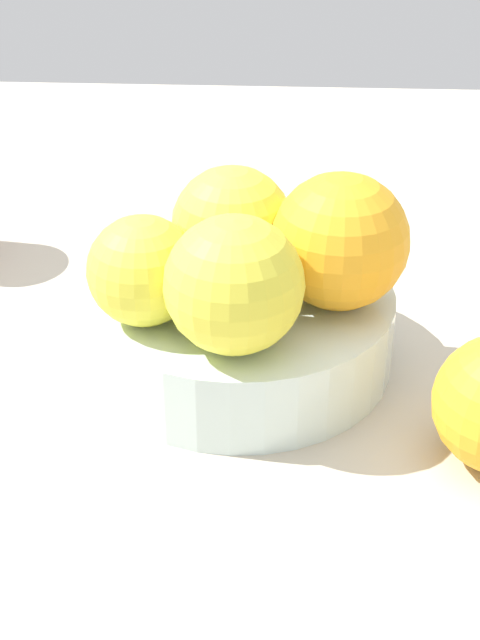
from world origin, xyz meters
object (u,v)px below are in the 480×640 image
(orange_in_bowl_1, at_px, (340,241))
(orange_in_bowl_2, at_px, (243,285))
(orange_in_bowl_3, at_px, (232,226))
(fruit_bowl, at_px, (240,328))
(orange_in_bowl_0, at_px, (143,271))

(orange_in_bowl_1, xyz_separation_m, orange_in_bowl_2, (0.05, 0.05, -0.00))
(orange_in_bowl_2, distance_m, orange_in_bowl_3, 0.07)
(fruit_bowl, xyz_separation_m, orange_in_bowl_2, (-0.00, 0.06, 0.06))
(fruit_bowl, xyz_separation_m, orange_in_bowl_3, (0.01, -0.02, 0.06))
(orange_in_bowl_1, height_order, orange_in_bowl_3, orange_in_bowl_1)
(fruit_bowl, distance_m, orange_in_bowl_3, 0.06)
(fruit_bowl, relative_size, orange_in_bowl_3, 2.57)
(fruit_bowl, bearing_deg, orange_in_bowl_0, 32.69)
(orange_in_bowl_0, relative_size, orange_in_bowl_2, 0.84)
(orange_in_bowl_1, bearing_deg, orange_in_bowl_0, 13.24)
(orange_in_bowl_0, relative_size, orange_in_bowl_3, 0.86)
(orange_in_bowl_1, bearing_deg, orange_in_bowl_3, -20.22)
(orange_in_bowl_0, distance_m, orange_in_bowl_1, 0.11)
(fruit_bowl, xyz_separation_m, orange_in_bowl_1, (-0.06, 0.01, 0.06))
(orange_in_bowl_0, bearing_deg, orange_in_bowl_2, 156.92)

